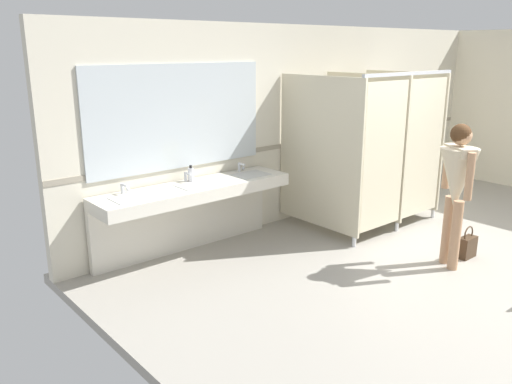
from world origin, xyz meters
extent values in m
cube|color=#9E998E|center=(0.00, 0.00, -0.05)|extent=(7.76, 5.86, 0.10)
cube|color=beige|center=(0.00, 2.69, 1.31)|extent=(7.76, 0.12, 2.62)
cube|color=#9E937F|center=(0.00, 2.63, 1.05)|extent=(7.76, 0.01, 0.06)
cube|color=silver|center=(-2.32, 2.32, 0.77)|extent=(2.36, 0.57, 0.14)
cube|color=silver|center=(-2.32, 2.57, 0.35)|extent=(2.36, 0.08, 0.70)
cube|color=beige|center=(-3.11, 2.29, 0.79)|extent=(0.42, 0.31, 0.11)
cylinder|color=silver|center=(-3.11, 2.52, 0.90)|extent=(0.04, 0.04, 0.11)
cylinder|color=silver|center=(-3.11, 2.46, 0.94)|extent=(0.03, 0.11, 0.03)
sphere|color=silver|center=(-3.04, 2.53, 0.87)|extent=(0.04, 0.04, 0.04)
cube|color=beige|center=(-2.32, 2.29, 0.79)|extent=(0.42, 0.31, 0.11)
cylinder|color=silver|center=(-2.32, 2.52, 0.90)|extent=(0.04, 0.04, 0.11)
cylinder|color=silver|center=(-2.32, 2.46, 0.94)|extent=(0.03, 0.11, 0.03)
sphere|color=silver|center=(-2.25, 2.53, 0.87)|extent=(0.04, 0.04, 0.04)
cube|color=beige|center=(-1.53, 2.29, 0.79)|extent=(0.42, 0.31, 0.11)
cylinder|color=silver|center=(-1.53, 2.52, 0.90)|extent=(0.04, 0.04, 0.11)
cylinder|color=silver|center=(-1.53, 2.46, 0.94)|extent=(0.03, 0.11, 0.03)
sphere|color=silver|center=(-1.46, 2.53, 0.87)|extent=(0.04, 0.04, 0.04)
cube|color=silver|center=(-2.32, 2.62, 1.58)|extent=(2.26, 0.02, 1.17)
cube|color=beige|center=(-0.73, 1.93, 1.06)|extent=(0.03, 1.36, 1.89)
cylinder|color=silver|center=(-0.73, 1.31, 0.06)|extent=(0.05, 0.05, 0.12)
cube|color=beige|center=(0.14, 1.93, 1.06)|extent=(0.03, 1.36, 1.89)
cylinder|color=silver|center=(0.14, 1.31, 0.06)|extent=(0.05, 0.05, 0.12)
cube|color=beige|center=(1.01, 1.93, 1.06)|extent=(0.03, 1.36, 1.89)
cylinder|color=silver|center=(1.01, 1.31, 0.06)|extent=(0.05, 0.05, 0.12)
cube|color=beige|center=(-0.29, 1.28, 1.06)|extent=(0.79, 0.03, 1.79)
cube|color=beige|center=(0.57, 1.28, 1.06)|extent=(0.79, 0.03, 1.79)
cube|color=#B7BABF|center=(0.14, 1.28, 2.03)|extent=(1.79, 0.04, 0.04)
cylinder|color=tan|center=(-0.33, 0.34, 0.39)|extent=(0.11, 0.11, 0.77)
cylinder|color=tan|center=(-0.42, 0.19, 0.39)|extent=(0.11, 0.11, 0.77)
cone|color=beige|center=(-0.38, 0.27, 0.99)|extent=(0.55, 0.55, 0.67)
cube|color=beige|center=(-0.38, 0.27, 1.29)|extent=(0.36, 0.44, 0.10)
cylinder|color=tan|center=(-0.25, 0.47, 1.07)|extent=(0.08, 0.08, 0.49)
cylinder|color=tan|center=(-0.51, 0.06, 1.07)|extent=(0.08, 0.08, 0.49)
sphere|color=tan|center=(-0.38, 0.27, 1.45)|extent=(0.21, 0.21, 0.21)
sphere|color=#472D19|center=(-0.38, 0.27, 1.47)|extent=(0.21, 0.21, 0.21)
cube|color=#3F2D1E|center=(0.00, 0.26, 0.12)|extent=(0.24, 0.12, 0.24)
torus|color=#3F2D1E|center=(0.00, 0.26, 0.28)|extent=(0.19, 0.02, 0.19)
cylinder|color=white|center=(-2.26, 2.50, 0.92)|extent=(0.07, 0.07, 0.15)
cylinder|color=black|center=(-2.26, 2.50, 1.01)|extent=(0.03, 0.03, 0.04)
camera|label=1|loc=(-5.44, -2.43, 2.33)|focal=36.50mm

